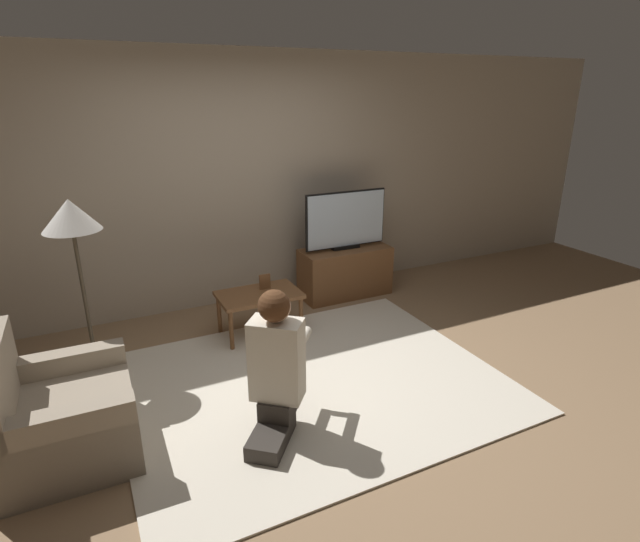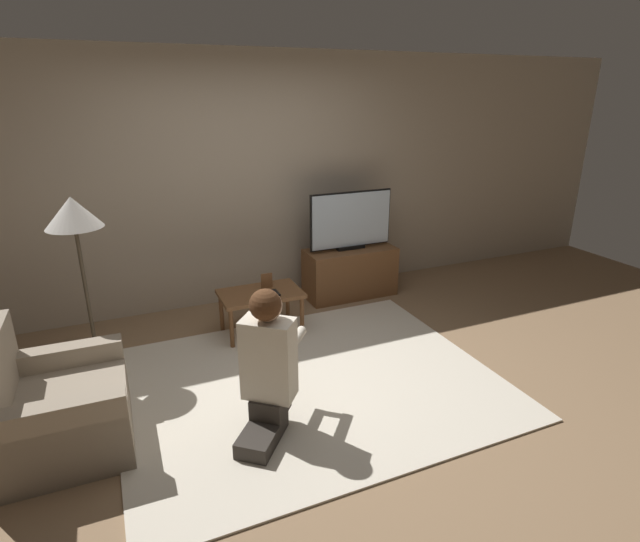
{
  "view_description": "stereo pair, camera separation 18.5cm",
  "coord_description": "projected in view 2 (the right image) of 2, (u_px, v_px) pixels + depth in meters",
  "views": [
    {
      "loc": [
        -1.47,
        -3.1,
        2.2
      ],
      "look_at": [
        0.32,
        0.55,
        0.72
      ],
      "focal_mm": 28.0,
      "sensor_mm": 36.0,
      "label": 1
    },
    {
      "loc": [
        -1.3,
        -3.18,
        2.2
      ],
      "look_at": [
        0.32,
        0.55,
        0.72
      ],
      "focal_mm": 28.0,
      "sensor_mm": 36.0,
      "label": 2
    }
  ],
  "objects": [
    {
      "name": "ground_plane",
      "position": [
        310.0,
        383.0,
        3.98
      ],
      "size": [
        10.0,
        10.0,
        0.0
      ],
      "primitive_type": "plane",
      "color": "#896B4C"
    },
    {
      "name": "wall_back",
      "position": [
        238.0,
        182.0,
        5.19
      ],
      "size": [
        10.0,
        0.06,
        2.6
      ],
      "color": "tan",
      "rests_on": "ground_plane"
    },
    {
      "name": "rug",
      "position": [
        310.0,
        382.0,
        3.97
      ],
      "size": [
        2.89,
        2.34,
        0.02
      ],
      "color": "beige",
      "rests_on": "ground_plane"
    },
    {
      "name": "tv_stand",
      "position": [
        350.0,
        272.0,
        5.6
      ],
      "size": [
        1.01,
        0.43,
        0.55
      ],
      "color": "brown",
      "rests_on": "ground_plane"
    },
    {
      "name": "tv",
      "position": [
        351.0,
        220.0,
        5.4
      ],
      "size": [
        0.95,
        0.08,
        0.64
      ],
      "color": "black",
      "rests_on": "tv_stand"
    },
    {
      "name": "coffee_table",
      "position": [
        261.0,
        297.0,
        4.68
      ],
      "size": [
        0.76,
        0.48,
        0.42
      ],
      "color": "brown",
      "rests_on": "ground_plane"
    },
    {
      "name": "floor_lamp",
      "position": [
        75.0,
        224.0,
        3.73
      ],
      "size": [
        0.42,
        0.42,
        1.46
      ],
      "color": "#4C4233",
      "rests_on": "ground_plane"
    },
    {
      "name": "armchair",
      "position": [
        54.0,
        411.0,
        3.18
      ],
      "size": [
        0.83,
        0.88,
        0.84
      ],
      "rotation": [
        0.0,
        0.0,
        1.55
      ],
      "color": "gray",
      "rests_on": "ground_plane"
    },
    {
      "name": "person_kneeling",
      "position": [
        268.0,
        361.0,
        3.25
      ],
      "size": [
        0.68,
        0.76,
        1.03
      ],
      "rotation": [
        0.0,
        0.0,
        2.45
      ],
      "color": "#332D28",
      "rests_on": "rug"
    },
    {
      "name": "picture_frame",
      "position": [
        267.0,
        281.0,
        4.73
      ],
      "size": [
        0.11,
        0.01,
        0.15
      ],
      "color": "brown",
      "rests_on": "coffee_table"
    },
    {
      "name": "remote",
      "position": [
        276.0,
        293.0,
        4.63
      ],
      "size": [
        0.04,
        0.15,
        0.02
      ],
      "color": "black",
      "rests_on": "coffee_table"
    }
  ]
}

